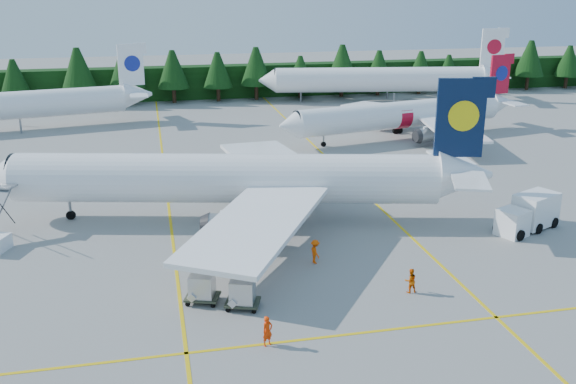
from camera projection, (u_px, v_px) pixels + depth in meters
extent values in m
plane|color=gray|center=(377.00, 286.00, 46.05)|extent=(320.00, 320.00, 0.00)
cube|color=yellow|center=(169.00, 208.00, 61.81)|extent=(0.25, 120.00, 0.01)
cube|color=yellow|center=(366.00, 195.00, 65.84)|extent=(0.25, 120.00, 0.01)
cube|color=yellow|center=(410.00, 327.00, 40.48)|extent=(80.00, 0.25, 0.01)
cube|color=black|center=(230.00, 81.00, 121.29)|extent=(220.00, 4.00, 6.00)
cylinder|color=white|center=(226.00, 178.00, 57.58)|extent=(37.83, 12.93, 4.45)
cone|color=white|center=(0.00, 177.00, 57.88)|extent=(4.04, 5.04, 4.45)
cube|color=#071738|center=(460.00, 118.00, 55.55)|extent=(4.20, 1.34, 6.89)
cube|color=white|center=(268.00, 158.00, 66.72)|extent=(8.06, 17.18, 1.26)
cylinder|color=gray|center=(244.00, 181.00, 64.38)|extent=(4.21, 3.13, 2.34)
cube|color=white|center=(256.00, 223.00, 48.75)|extent=(14.34, 17.72, 1.26)
cylinder|color=gray|center=(231.00, 227.00, 52.12)|extent=(4.21, 3.13, 2.34)
cylinder|color=gray|center=(70.00, 209.00, 58.74)|extent=(0.27, 0.27, 1.89)
cylinder|color=white|center=(400.00, 115.00, 88.82)|extent=(31.41, 10.07, 3.69)
cone|color=white|center=(289.00, 125.00, 82.23)|extent=(3.28, 4.14, 3.69)
cube|color=red|center=(500.00, 74.00, 94.02)|extent=(3.49, 1.04, 5.71)
cube|color=white|center=(386.00, 108.00, 96.86)|extent=(11.68, 14.73, 1.05)
cylinder|color=gray|center=(384.00, 120.00, 94.39)|extent=(3.46, 2.54, 1.93)
cube|color=white|center=(452.00, 128.00, 83.28)|extent=(6.96, 14.33, 1.05)
cylinder|color=gray|center=(428.00, 135.00, 85.12)|extent=(3.46, 2.54, 1.93)
cylinder|color=gray|center=(324.00, 141.00, 84.98)|extent=(0.22, 0.22, 1.57)
cylinder|color=white|center=(3.00, 106.00, 93.19)|extent=(34.66, 10.36, 4.06)
cube|color=white|center=(131.00, 65.00, 98.55)|extent=(3.86, 1.06, 6.29)
cylinder|color=white|center=(379.00, 80.00, 116.46)|extent=(37.85, 10.24, 4.43)
cone|color=white|center=(267.00, 81.00, 115.35)|extent=(3.75, 4.85, 4.43)
cube|color=white|center=(493.00, 48.00, 115.85)|extent=(4.21, 1.04, 6.86)
cylinder|color=gray|center=(301.00, 97.00, 116.64)|extent=(0.27, 0.27, 1.77)
cube|color=gray|center=(3.00, 187.00, 55.10)|extent=(2.34, 1.96, 0.13)
cube|color=white|center=(512.00, 223.00, 54.92)|extent=(2.93, 2.93, 2.32)
cube|color=black|center=(513.00, 217.00, 54.75)|extent=(2.58, 2.69, 0.99)
cube|color=white|center=(535.00, 209.00, 56.67)|extent=(4.63, 3.87, 2.87)
cube|color=#343B2B|center=(203.00, 297.00, 43.59)|extent=(2.67, 2.35, 0.14)
cube|color=silver|center=(202.00, 285.00, 43.32)|extent=(1.98, 1.95, 1.58)
cube|color=#343B2B|center=(243.00, 302.00, 42.83)|extent=(2.67, 2.35, 0.14)
cube|color=silver|center=(242.00, 290.00, 42.56)|extent=(1.98, 1.95, 1.58)
imported|color=#F63605|center=(267.00, 331.00, 38.21)|extent=(0.82, 0.71, 1.90)
imported|color=#E75904|center=(410.00, 281.00, 44.82)|extent=(0.88, 0.68, 1.79)
imported|color=#F94F05|center=(315.00, 252.00, 49.51)|extent=(0.65, 0.86, 1.91)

